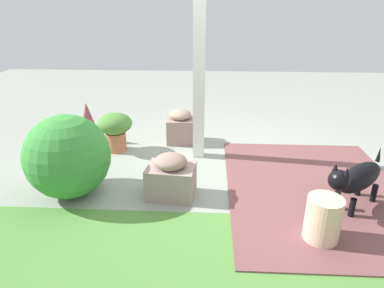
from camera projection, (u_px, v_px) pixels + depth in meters
name	position (u px, v px, depth m)	size (l,w,h in m)	color
ground_plane	(225.00, 166.00, 4.07)	(12.00, 12.00, 0.00)	gray
brick_path	(315.00, 190.00, 3.52)	(1.80, 2.40, 0.02)	brown
porch_pillar	(199.00, 74.00, 3.95)	(0.14, 0.14, 2.08)	white
stone_planter_nearest	(180.00, 127.00, 4.70)	(0.38, 0.37, 0.46)	gray
stone_planter_mid	(171.00, 177.00, 3.38)	(0.50, 0.40, 0.45)	gray
round_shrub	(68.00, 157.00, 3.32)	(0.83, 0.83, 0.83)	#388C38
terracotta_pot_broad	(115.00, 128.00, 4.38)	(0.44, 0.44, 0.51)	#B76745
terracotta_pot_spiky	(88.00, 123.00, 4.71)	(0.25, 0.25, 0.55)	#AB553D
dog	(357.00, 178.00, 3.11)	(0.70, 0.64, 0.55)	black
ceramic_urn	(323.00, 220.00, 2.73)	(0.28, 0.28, 0.39)	beige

